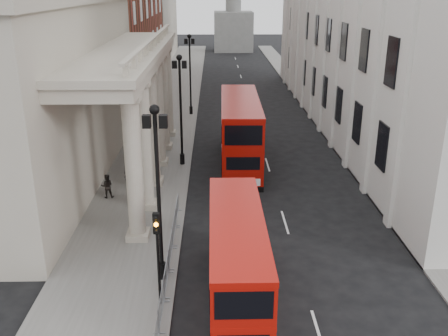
# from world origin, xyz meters

# --- Properties ---
(ground) EXTENTS (260.00, 260.00, 0.00)m
(ground) POSITION_xyz_m (0.00, 0.00, 0.00)
(ground) COLOR black
(ground) RESTS_ON ground
(sidewalk_west) EXTENTS (6.00, 140.00, 0.12)m
(sidewalk_west) POSITION_xyz_m (-3.00, 30.00, 0.06)
(sidewalk_west) COLOR slate
(sidewalk_west) RESTS_ON ground
(sidewalk_east) EXTENTS (3.00, 140.00, 0.12)m
(sidewalk_east) POSITION_xyz_m (13.50, 30.00, 0.06)
(sidewalk_east) COLOR slate
(sidewalk_east) RESTS_ON ground
(kerb) EXTENTS (0.20, 140.00, 0.14)m
(kerb) POSITION_xyz_m (-0.05, 30.00, 0.07)
(kerb) COLOR slate
(kerb) RESTS_ON ground
(portico_building) EXTENTS (9.00, 28.00, 12.00)m
(portico_building) POSITION_xyz_m (-10.50, 18.00, 6.00)
(portico_building) COLOR #A99F8E
(portico_building) RESTS_ON ground
(brick_building) EXTENTS (9.00, 32.00, 22.00)m
(brick_building) POSITION_xyz_m (-10.50, 48.00, 11.00)
(brick_building) COLOR maroon
(brick_building) RESTS_ON ground
(west_building_far) EXTENTS (9.00, 30.00, 20.00)m
(west_building_far) POSITION_xyz_m (-10.50, 80.00, 10.00)
(west_building_far) COLOR #A99F8E
(west_building_far) RESTS_ON ground
(lamp_post_south) EXTENTS (1.05, 0.44, 8.32)m
(lamp_post_south) POSITION_xyz_m (-0.60, 4.00, 4.91)
(lamp_post_south) COLOR black
(lamp_post_south) RESTS_ON sidewalk_west
(lamp_post_mid) EXTENTS (1.05, 0.44, 8.32)m
(lamp_post_mid) POSITION_xyz_m (-0.60, 20.00, 4.91)
(lamp_post_mid) COLOR black
(lamp_post_mid) RESTS_ON sidewalk_west
(lamp_post_north) EXTENTS (1.05, 0.44, 8.32)m
(lamp_post_north) POSITION_xyz_m (-0.60, 36.00, 4.91)
(lamp_post_north) COLOR black
(lamp_post_north) RESTS_ON sidewalk_west
(traffic_light) EXTENTS (0.28, 0.33, 4.30)m
(traffic_light) POSITION_xyz_m (-0.50, 1.98, 3.11)
(traffic_light) COLOR black
(traffic_light) RESTS_ON sidewalk_west
(crowd_barriers) EXTENTS (0.50, 18.75, 1.10)m
(crowd_barriers) POSITION_xyz_m (-0.35, 2.23, 0.67)
(crowd_barriers) COLOR gray
(crowd_barriers) RESTS_ON sidewalk_west
(bus_near) EXTENTS (2.33, 9.40, 4.05)m
(bus_near) POSITION_xyz_m (2.80, 2.15, 2.12)
(bus_near) COLOR #AE0F08
(bus_near) RESTS_ON ground
(bus_far) EXTENTS (3.03, 11.79, 5.07)m
(bus_far) POSITION_xyz_m (3.86, 20.37, 2.65)
(bus_far) COLOR #9C0D07
(bus_far) RESTS_ON ground
(pedestrian_a) EXTENTS (0.76, 0.66, 1.75)m
(pedestrian_a) POSITION_xyz_m (-4.04, 15.82, 0.99)
(pedestrian_a) COLOR black
(pedestrian_a) RESTS_ON sidewalk_west
(pedestrian_b) EXTENTS (0.86, 0.72, 1.60)m
(pedestrian_b) POSITION_xyz_m (-5.06, 13.58, 0.92)
(pedestrian_b) COLOR black
(pedestrian_b) RESTS_ON sidewalk_west
(pedestrian_c) EXTENTS (0.95, 0.86, 1.63)m
(pedestrian_c) POSITION_xyz_m (-3.91, 21.88, 0.93)
(pedestrian_c) COLOR black
(pedestrian_c) RESTS_ON sidewalk_west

